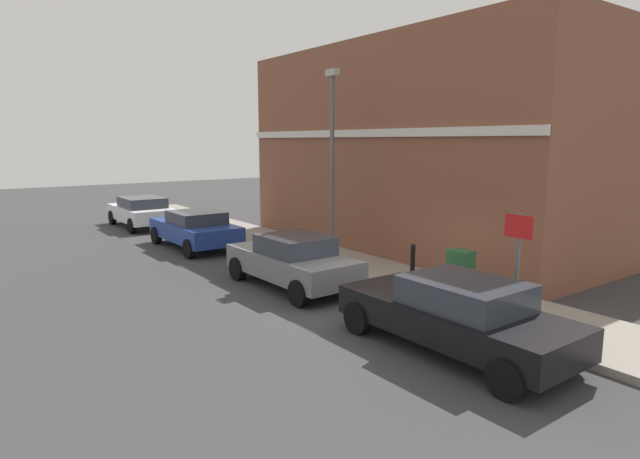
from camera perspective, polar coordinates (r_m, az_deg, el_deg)
name	(u,v)px	position (r m, az deg, el deg)	size (l,w,h in m)	color
ground	(379,308)	(12.33, 6.33, -8.44)	(80.00, 80.00, 0.00)	#38383A
sidewalk	(302,251)	(18.03, -1.99, -2.37)	(2.57, 30.00, 0.15)	gray
corner_building	(436,149)	(19.76, 12.35, 8.47)	(7.29, 13.08, 7.00)	brown
car_black	(456,314)	(9.97, 14.45, -8.75)	(1.92, 4.50, 1.38)	black
car_grey	(293,260)	(13.80, -2.97, -3.35)	(1.88, 4.09, 1.39)	slate
car_blue	(195,228)	(19.37, -13.29, 0.11)	(1.97, 4.22, 1.34)	navy
car_white	(142,211)	(24.74, -18.66, 1.90)	(1.95, 4.09, 1.34)	silver
utility_cabinet	(460,276)	(12.77, 14.84, -4.89)	(0.46, 0.61, 1.15)	#1E4C28
bollard_near_cabinet	(413,262)	(13.87, 9.94, -3.47)	(0.14, 0.14, 1.04)	black
street_sign	(518,254)	(10.73, 20.51, -2.54)	(0.08, 0.60, 2.30)	#59595B
lamppost	(332,157)	(16.10, 1.30, 7.79)	(0.20, 0.44, 5.72)	#59595B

